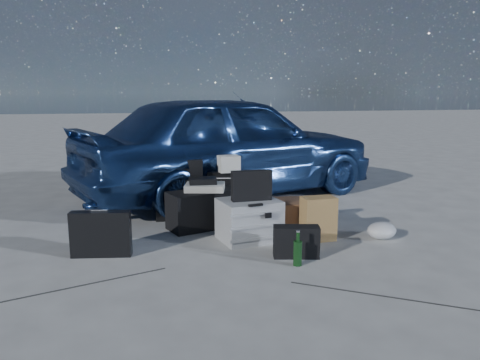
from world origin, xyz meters
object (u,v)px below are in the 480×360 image
car (230,145)px  pelican_case (249,220)px  duffel_bag (206,209)px  cardboard_box (296,216)px  suitcase_left (179,189)px  green_bottle (298,249)px  briefcase (101,234)px  suitcase_right (227,194)px

car → pelican_case: bearing=153.4°
pelican_case → duffel_bag: size_ratio=0.69×
pelican_case → cardboard_box: bearing=5.5°
suitcase_left → cardboard_box: size_ratio=1.54×
car → green_bottle: size_ratio=14.57×
duffel_bag → green_bottle: 1.40m
pelican_case → suitcase_left: size_ratio=0.80×
car → green_bottle: (-0.02, -2.69, -0.57)m
suitcase_left → green_bottle: suitcase_left is taller
suitcase_left → green_bottle: 1.87m
car → green_bottle: 2.75m
duffel_bag → cardboard_box: (0.87, -0.38, -0.03)m
pelican_case → briefcase: 1.38m
car → pelican_case: (-0.23, -1.93, -0.51)m
cardboard_box → briefcase: bearing=-171.3°
suitcase_right → briefcase: bearing=-129.8°
duffel_bag → cardboard_box: 0.95m
suitcase_left → cardboard_box: (1.11, -0.77, -0.18)m
pelican_case → suitcase_left: bearing=112.3°
car → duffel_bag: (-0.57, -1.40, -0.51)m
pelican_case → green_bottle: bearing=-83.7°
car → duffel_bag: car is taller
pelican_case → cardboard_box: (0.53, 0.14, -0.03)m
duffel_bag → suitcase_left: bearing=104.0°
cardboard_box → suitcase_right: bearing=126.0°
suitcase_left → green_bottle: size_ratio=2.38×
car → duffel_bag: 1.60m
duffel_bag → suitcase_right: bearing=34.0°
suitcase_left → duffel_bag: size_ratio=0.86×
briefcase → duffel_bag: (1.04, 0.68, -0.00)m
suitcase_right → suitcase_left: bearing=-168.4°
briefcase → suitcase_left: (0.80, 1.07, 0.14)m
briefcase → suitcase_left: size_ratio=0.75×
suitcase_left → suitcase_right: (0.55, -0.00, -0.08)m
duffel_bag → briefcase: bearing=-164.4°
cardboard_box → green_bottle: size_ratio=1.55×
briefcase → suitcase_right: suitcase_right is taller
green_bottle → suitcase_left: bearing=115.1°
briefcase → cardboard_box: size_ratio=1.16×
car → suitcase_left: 1.34m
suitcase_right → duffel_bag: suitcase_right is taller
car → suitcase_left: (-0.81, -1.01, -0.37)m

